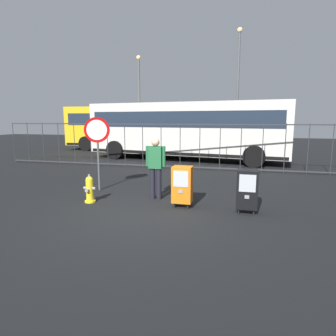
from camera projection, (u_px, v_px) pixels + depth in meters
The scene contains 11 objects.
ground_plane at pixel (143, 214), 6.77m from camera, with size 60.00×60.00×0.00m, color black.
fire_hydrant at pixel (90, 189), 7.69m from camera, with size 0.33×0.31×0.75m.
newspaper_box_primary at pixel (247, 189), 6.78m from camera, with size 0.48×0.42×1.02m.
newspaper_box_secondary at pixel (182, 184), 7.26m from camera, with size 0.48×0.42×1.02m.
stop_sign at pixel (97, 138), 8.80m from camera, with size 0.71×0.31×2.23m.
pedestrian at pixel (156, 165), 7.93m from camera, with size 0.55×0.22×1.67m.
fence_barrier at pixel (190, 146), 12.63m from camera, with size 18.03×0.04×2.00m.
bus_near at pixel (186, 128), 15.56m from camera, with size 10.75×4.02×3.00m.
bus_far at pixel (142, 126), 20.47m from camera, with size 10.60×3.13×3.00m.
street_light_near_left at pixel (238, 83), 17.83m from camera, with size 0.32×0.32×7.53m.
street_light_near_right at pixel (139, 95), 21.08m from camera, with size 0.32×0.32×6.60m.
Camera 1 is at (2.14, -6.17, 2.18)m, focal length 31.32 mm.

